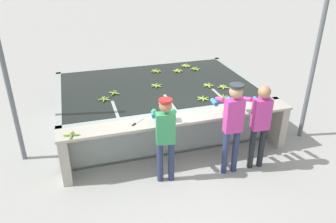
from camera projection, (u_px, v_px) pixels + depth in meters
ground_plane at (184, 166)px, 6.31m from camera, size 80.00×80.00×0.00m
wash_tank at (157, 103)px, 7.81m from camera, size 4.51×3.09×0.94m
work_ledge at (181, 131)px, 6.21m from camera, size 4.51×0.45×0.94m
worker_0 at (165, 133)px, 5.54m from camera, size 0.48×0.74×1.60m
worker_1 at (233, 120)px, 5.71m from camera, size 0.42×0.73×1.75m
worker_2 at (260, 120)px, 5.90m from camera, size 0.43×0.72×1.66m
banana_bunch_floating_0 at (178, 71)px, 8.42m from camera, size 0.27×0.28×0.08m
banana_bunch_floating_1 at (165, 104)px, 6.59m from camera, size 0.27×0.28×0.08m
banana_bunch_floating_2 at (114, 93)px, 7.10m from camera, size 0.25×0.25×0.08m
banana_bunch_floating_3 at (105, 99)px, 6.81m from camera, size 0.27×0.28×0.08m
banana_bunch_floating_4 at (223, 97)px, 6.90m from camera, size 0.28×0.28×0.08m
banana_bunch_floating_5 at (186, 66)px, 8.79m from camera, size 0.28×0.28×0.08m
banana_bunch_floating_6 at (223, 87)px, 7.42m from camera, size 0.27×0.27×0.08m
banana_bunch_floating_7 at (195, 69)px, 8.55m from camera, size 0.28×0.28×0.08m
banana_bunch_floating_8 at (156, 71)px, 8.40m from camera, size 0.28×0.28×0.08m
banana_bunch_floating_9 at (203, 99)px, 6.84m from camera, size 0.28×0.27×0.08m
banana_bunch_floating_10 at (157, 86)px, 7.49m from camera, size 0.28×0.28×0.08m
banana_bunch_floating_11 at (208, 85)px, 7.51m from camera, size 0.28×0.27×0.08m
banana_bunch_ledge_0 at (263, 104)px, 6.58m from camera, size 0.28×0.28×0.08m
banana_bunch_ledge_1 at (71, 135)px, 5.48m from camera, size 0.28×0.28×0.08m
banana_bunch_ledge_2 at (229, 113)px, 6.23m from camera, size 0.22×0.22×0.08m
knife_0 at (136, 123)px, 5.88m from camera, size 0.27×0.26×0.02m
support_post_left at (8, 84)px, 5.83m from camera, size 0.09×0.09×3.20m
support_post_right at (313, 67)px, 6.64m from camera, size 0.09×0.09×3.20m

